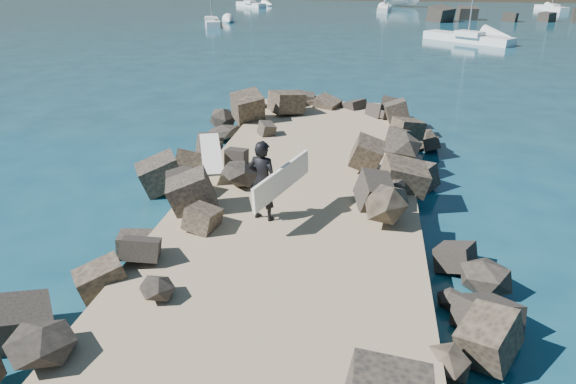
% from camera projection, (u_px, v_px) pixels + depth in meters
% --- Properties ---
extents(ground, '(800.00, 800.00, 0.00)m').
position_uv_depth(ground, '(294.00, 231.00, 12.81)').
color(ground, '#0F384C').
rests_on(ground, ground).
extents(jetty, '(6.00, 26.00, 0.60)m').
position_uv_depth(jetty, '(280.00, 262.00, 10.89)').
color(jetty, '#8C7759').
rests_on(jetty, ground).
extents(riprap_left, '(2.60, 22.00, 1.00)m').
position_uv_depth(riprap_left, '(159.00, 233.00, 11.68)').
color(riprap_left, black).
rests_on(riprap_left, ground).
extents(riprap_right, '(2.60, 22.00, 1.00)m').
position_uv_depth(riprap_right, '(420.00, 254.00, 10.83)').
color(riprap_right, '#262421').
rests_on(riprap_right, ground).
extents(surfboard_resting, '(1.29, 2.28, 0.07)m').
position_uv_depth(surfboard_resting, '(211.00, 158.00, 14.67)').
color(surfboard_resting, silver).
rests_on(surfboard_resting, riprap_left).
extents(surfer_with_board, '(1.32, 2.24, 1.92)m').
position_uv_depth(surfer_with_board, '(265.00, 181.00, 11.73)').
color(surfer_with_board, black).
rests_on(surfer_with_board, jetty).
extents(sailboat_d, '(3.19, 6.50, 7.75)m').
position_uv_depth(sailboat_d, '(551.00, 8.00, 73.96)').
color(sailboat_d, white).
rests_on(sailboat_d, ground).
extents(sailboat_b, '(2.16, 6.67, 7.95)m').
position_uv_depth(sailboat_b, '(385.00, 9.00, 72.68)').
color(sailboat_b, white).
rests_on(sailboat_b, ground).
extents(sailboat_e, '(5.74, 5.68, 8.03)m').
position_uv_depth(sailboat_e, '(251.00, 5.00, 80.80)').
color(sailboat_e, white).
rests_on(sailboat_e, ground).
extents(sailboat_a, '(3.43, 6.47, 7.76)m').
position_uv_depth(sailboat_a, '(212.00, 22.00, 55.98)').
color(sailboat_a, white).
rests_on(sailboat_a, ground).
extents(sailboat_c, '(7.19, 6.48, 9.49)m').
position_uv_depth(sailboat_c, '(468.00, 38.00, 43.94)').
color(sailboat_c, white).
rests_on(sailboat_c, ground).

